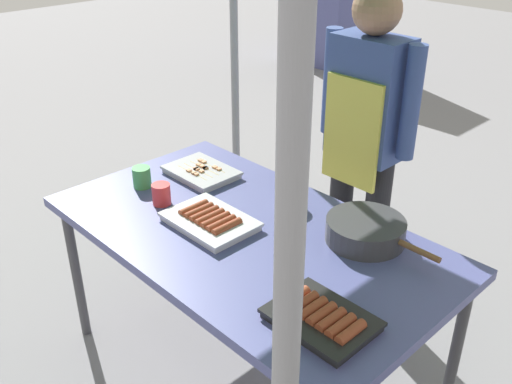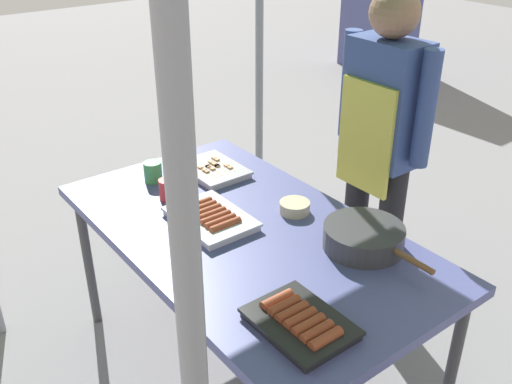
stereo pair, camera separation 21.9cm
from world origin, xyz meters
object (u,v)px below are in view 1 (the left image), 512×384
stall_table (247,242)px  vendor_woman (365,128)px  tray_pork_links (321,318)px  drink_cup_near_edge (161,194)px  tray_grilled_sausages (210,220)px  tray_meat_skewers (201,172)px  cooking_wok (366,230)px  drink_cup_by_wok (142,177)px  condiment_bowl (291,205)px

stall_table → vendor_woman: 0.85m
tray_pork_links → drink_cup_near_edge: bearing=174.3°
tray_grilled_sausages → tray_meat_skewers: size_ratio=1.11×
tray_pork_links → cooking_wok: (-0.19, 0.48, 0.02)m
tray_meat_skewers → drink_cup_near_edge: bearing=-72.0°
drink_cup_near_edge → drink_cup_by_wok: (-0.19, 0.03, 0.00)m
tray_meat_skewers → drink_cup_near_edge: size_ratio=3.54×
tray_grilled_sausages → cooking_wok: bearing=35.4°
drink_cup_by_wok → vendor_woman: size_ratio=0.06×
drink_cup_by_wok → vendor_woman: vendor_woman is taller
condiment_bowl → tray_pork_links: bearing=-39.5°
stall_table → tray_meat_skewers: tray_meat_skewers is taller
stall_table → tray_meat_skewers: 0.53m
stall_table → condiment_bowl: 0.25m
tray_meat_skewers → drink_cup_by_wok: drink_cup_by_wok is taller
tray_meat_skewers → condiment_bowl: size_ratio=2.54×
drink_cup_near_edge → stall_table: bearing=15.5°
cooking_wok → condiment_bowl: bearing=-174.8°
tray_grilled_sausages → condiment_bowl: (0.14, 0.32, 0.00)m
tray_pork_links → cooking_wok: bearing=111.8°
vendor_woman → tray_meat_skewers: bearing=55.5°
tray_meat_skewers → vendor_woman: vendor_woman is taller
drink_cup_by_wok → tray_pork_links: bearing=-6.2°
condiment_bowl → vendor_woman: (-0.07, 0.57, 0.16)m
cooking_wok → drink_cup_by_wok: size_ratio=4.95×
tray_pork_links → drink_cup_near_edge: drink_cup_near_edge is taller
tray_pork_links → condiment_bowl: tray_pork_links is taller
stall_table → condiment_bowl: condiment_bowl is taller
cooking_wok → drink_cup_by_wok: 1.02m
tray_meat_skewers → condiment_bowl: (0.51, 0.06, 0.01)m
tray_pork_links → vendor_woman: vendor_woman is taller
cooking_wok → tray_meat_skewers: bearing=-173.7°
stall_table → drink_cup_near_edge: 0.43m
tray_meat_skewers → drink_cup_by_wok: (-0.09, -0.26, 0.03)m
drink_cup_by_wok → vendor_woman: bearing=59.3°
stall_table → tray_pork_links: (0.55, -0.21, 0.07)m
tray_grilled_sausages → vendor_woman: (0.07, 0.89, 0.16)m
stall_table → tray_meat_skewers: (-0.50, 0.18, 0.07)m
stall_table → condiment_bowl: size_ratio=12.76×
tray_meat_skewers → vendor_woman: bearing=55.5°
tray_meat_skewers → stall_table: bearing=-19.7°
stall_table → tray_grilled_sausages: tray_grilled_sausages is taller
tray_pork_links → vendor_woman: 1.20m
drink_cup_near_edge → vendor_woman: vendor_woman is taller
cooking_wok → drink_cup_by_wok: (-0.95, -0.35, -0.00)m
tray_meat_skewers → drink_cup_near_edge: drink_cup_near_edge is taller
condiment_bowl → vendor_woman: 0.60m
tray_pork_links → drink_cup_near_edge: 0.96m
drink_cup_by_wok → vendor_woman: (0.53, 0.90, 0.14)m
tray_pork_links → vendor_woman: bearing=120.9°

